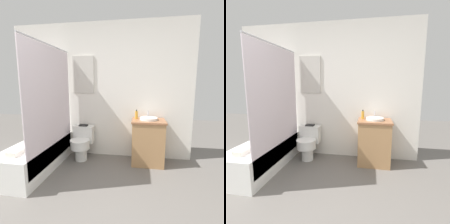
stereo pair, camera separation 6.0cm
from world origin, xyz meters
The scene contains 7 objects.
wall_back centered at (-0.01, 2.24, 1.26)m, with size 3.39×0.07×2.50m.
shower_area centered at (-0.88, 1.48, 0.28)m, with size 0.60×1.48×1.98m.
toilet centered at (-0.30, 1.96, 0.33)m, with size 0.39×0.49×0.60m.
vanity centered at (0.90, 1.97, 0.39)m, with size 0.57×0.47×0.78m.
sink centered at (0.90, 1.99, 0.80)m, with size 0.30×0.34×0.13m.
soap_bottle centered at (0.70, 2.05, 0.85)m, with size 0.05×0.05×0.16m.
book_on_tank centered at (-0.30, 2.08, 0.62)m, with size 0.16×0.11×0.02m.
Camera 2 is at (0.82, -1.01, 1.41)m, focal length 28.00 mm.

